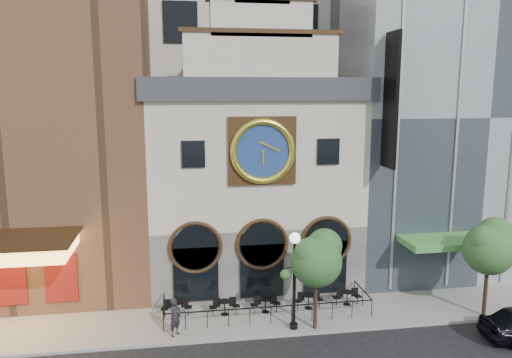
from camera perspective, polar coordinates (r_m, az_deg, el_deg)
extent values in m
plane|color=black|center=(25.06, 2.23, -17.71)|extent=(120.00, 120.00, 0.00)
cube|color=gray|center=(27.23, 1.19, -15.14)|extent=(44.00, 5.00, 0.15)
cube|color=#605E5B|center=(31.53, -0.56, -7.49)|extent=(12.00, 8.00, 4.00)
cube|color=silver|center=(30.31, -0.58, 2.47)|extent=(12.00, 8.00, 7.00)
cube|color=#2D3035|center=(30.04, -0.59, 10.24)|extent=(12.60, 8.60, 1.20)
cube|color=#331F0F|center=(26.20, 0.71, 3.23)|extent=(3.60, 0.25, 3.60)
cylinder|color=navy|center=(26.06, 0.76, 3.20)|extent=(3.10, 0.12, 3.10)
torus|color=gold|center=(25.98, 0.79, 3.17)|extent=(3.46, 0.36, 3.46)
cube|color=brown|center=(32.90, -24.62, 10.90)|extent=(14.00, 12.00, 25.00)
cube|color=maroon|center=(28.74, -26.30, -10.37)|extent=(5.60, 0.15, 2.60)
cube|color=gray|center=(36.19, 19.91, 7.10)|extent=(14.00, 12.00, 20.00)
cube|color=#4D9E48|center=(29.59, 20.68, -6.72)|extent=(4.50, 2.40, 0.35)
cube|color=black|center=(27.04, 15.15, 8.63)|extent=(0.18, 1.60, 7.00)
cylinder|color=black|center=(26.82, -9.10, -13.77)|extent=(0.68, 0.68, 0.03)
cylinder|color=black|center=(26.97, -9.07, -14.49)|extent=(0.06, 0.06, 0.72)
cylinder|color=black|center=(26.69, -3.61, -13.78)|extent=(0.68, 0.68, 0.03)
cylinder|color=black|center=(26.85, -3.60, -14.50)|extent=(0.06, 0.06, 0.72)
cylinder|color=black|center=(26.91, 1.09, -13.55)|extent=(0.68, 0.68, 0.03)
cylinder|color=black|center=(27.06, 1.08, -14.27)|extent=(0.06, 0.06, 0.72)
cylinder|color=black|center=(27.50, 6.04, -13.07)|extent=(0.68, 0.68, 0.03)
cylinder|color=black|center=(27.65, 6.02, -13.77)|extent=(0.06, 0.06, 0.72)
cylinder|color=black|center=(28.21, 10.39, -12.57)|extent=(0.68, 0.68, 0.03)
cylinder|color=black|center=(28.35, 10.37, -13.26)|extent=(0.06, 0.06, 0.72)
imported|color=black|center=(24.84, -9.23, -15.32)|extent=(0.79, 0.80, 1.86)
cylinder|color=black|center=(24.74, 4.39, -12.06)|extent=(0.16, 0.16, 4.44)
cylinder|color=black|center=(25.60, 4.33, -16.39)|extent=(0.39, 0.39, 0.27)
sphere|color=white|center=(23.93, 4.47, -6.74)|extent=(0.53, 0.53, 0.53)
sphere|color=#265A24|center=(24.21, 3.35, -10.85)|extent=(0.50, 0.50, 0.50)
sphere|color=#265A24|center=(24.78, 5.45, -10.39)|extent=(0.50, 0.50, 0.50)
cylinder|color=#382619|center=(25.20, 6.80, -13.86)|extent=(0.19, 0.19, 2.67)
sphere|color=#275A24|center=(24.42, 6.91, -9.36)|extent=(2.48, 2.48, 2.48)
sphere|color=#275A24|center=(24.60, 7.84, -7.59)|extent=(1.72, 1.72, 1.72)
sphere|color=#275A24|center=(24.00, 6.17, -8.49)|extent=(1.53, 1.53, 1.53)
cylinder|color=#382619|center=(28.83, 24.75, -11.47)|extent=(0.20, 0.20, 2.79)
sphere|color=#305C24|center=(28.13, 25.08, -7.31)|extent=(2.59, 2.59, 2.59)
sphere|color=#305C24|center=(28.45, 25.69, -5.70)|extent=(1.79, 1.79, 1.79)
sphere|color=#305C24|center=(27.62, 24.70, -6.51)|extent=(1.59, 1.59, 1.59)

